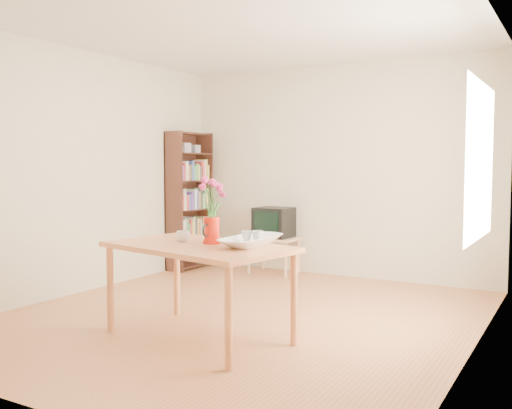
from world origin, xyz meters
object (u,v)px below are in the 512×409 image
Objects in this scene: mug at (183,236)px; table at (198,254)px; bowl at (251,219)px; television at (274,222)px; pitcher at (212,231)px.

table is at bearing 135.16° from mug.
mug is 0.26× the size of bowl.
table is 14.04× the size of mug.
mug is (-0.19, 0.06, 0.12)m from table.
mug is 2.71m from television.
mug is at bearing 174.14° from table.
pitcher is at bearing 161.44° from mug.
television is (-0.57, 2.65, -0.14)m from mug.
pitcher is at bearing -171.47° from bowl.
table is 7.33× the size of pitcher.
pitcher is 2.74m from television.
bowl is at bearing 7.23° from pitcher.
mug reaches higher than television.
television is at bearing -105.55° from mug.
table is 0.21m from pitcher.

